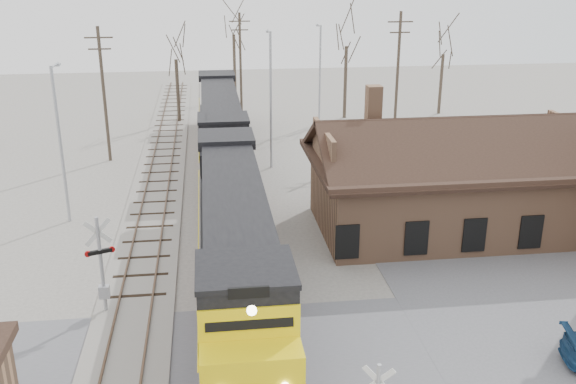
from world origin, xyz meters
The scene contains 18 objects.
ground centered at (0.00, 0.00, 0.00)m, with size 140.00×140.00×0.00m, color #A39E93.
road centered at (0.00, 0.00, 0.01)m, with size 60.00×9.00×0.03m, color #5C5C61.
track_main centered at (0.00, 15.00, 0.07)m, with size 3.40×90.00×0.24m.
track_siding centered at (-4.50, 15.00, 0.07)m, with size 3.40×90.00×0.24m.
depot centered at (11.99, 12.00, 2.41)m, with size 15.20×9.31×7.90m.
locomotive_lead centered at (0.00, 6.24, 2.52)m, with size 3.23×21.63×4.80m.
locomotive_trailing centered at (0.00, 28.14, 2.52)m, with size 3.23×21.63×4.55m.
crossbuck_far centered at (-5.69, 4.92, 2.05)m, with size 1.21×0.51×4.41m.
streetlight_a centered at (-9.20, 15.92, 5.02)m, with size 0.25×2.04×8.96m.
streetlight_b centered at (3.51, 24.66, 5.41)m, with size 0.25×2.04×9.74m.
streetlight_c centered at (9.29, 37.36, 5.01)m, with size 0.25×2.04×8.94m.
utility_pole_a centered at (-8.43, 27.81, 5.18)m, with size 2.00×0.24×9.92m.
utility_pole_b centered at (2.41, 42.21, 5.08)m, with size 2.00×0.24×9.71m.
utility_pole_c centered at (14.08, 29.23, 5.55)m, with size 2.00×0.24×10.64m.
tree_b centered at (-3.59, 39.71, 6.76)m, with size 3.88×3.88×9.51m.
tree_c centered at (2.22, 50.61, 7.94)m, with size 4.55×4.55×11.15m.
tree_d centered at (12.15, 39.44, 7.90)m, with size 4.53×4.53×11.10m.
tree_e centered at (21.82, 40.03, 6.74)m, with size 3.87×3.87×9.48m.
Camera 1 is at (-1.05, -20.05, 14.20)m, focal length 40.00 mm.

